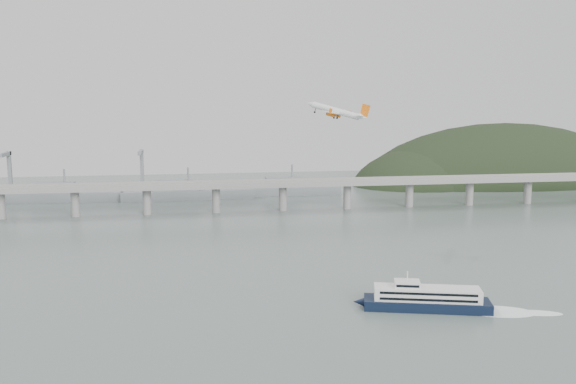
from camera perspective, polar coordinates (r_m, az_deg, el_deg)
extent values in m
plane|color=#586662|center=(265.18, 1.96, -9.47)|extent=(900.00, 900.00, 0.00)
cube|color=gray|center=(454.27, -2.98, 0.67)|extent=(800.00, 22.00, 2.20)
cube|color=gray|center=(443.66, -2.83, 0.74)|extent=(800.00, 0.60, 1.80)
cube|color=gray|center=(464.35, -3.13, 1.09)|extent=(800.00, 0.60, 1.80)
cylinder|color=gray|center=(471.36, -25.28, -1.14)|extent=(6.00, 6.00, 21.00)
cylinder|color=gray|center=(460.08, -19.28, -1.02)|extent=(6.00, 6.00, 21.00)
cylinder|color=gray|center=(454.06, -13.06, -0.88)|extent=(6.00, 6.00, 21.00)
cylinder|color=gray|center=(453.51, -6.74, -0.73)|extent=(6.00, 6.00, 21.00)
cylinder|color=gray|center=(458.44, -0.49, -0.58)|extent=(6.00, 6.00, 21.00)
cylinder|color=gray|center=(468.68, 5.56, -0.42)|extent=(6.00, 6.00, 21.00)
cylinder|color=gray|center=(483.90, 11.29, -0.26)|extent=(6.00, 6.00, 21.00)
cylinder|color=gray|center=(503.64, 16.62, -0.11)|extent=(6.00, 6.00, 21.00)
cylinder|color=gray|center=(527.40, 21.51, 0.02)|extent=(6.00, 6.00, 21.00)
ellipsoid|color=black|center=(667.51, 19.38, -0.59)|extent=(320.00, 150.00, 156.00)
ellipsoid|color=black|center=(617.41, 12.10, -0.43)|extent=(140.00, 110.00, 96.00)
ellipsoid|color=black|center=(724.12, 25.24, -0.80)|extent=(220.00, 140.00, 120.00)
cube|color=slate|center=(532.56, -20.10, -0.42)|extent=(95.67, 20.15, 8.00)
cube|color=slate|center=(533.32, -21.15, 0.40)|extent=(33.90, 15.02, 8.00)
cylinder|color=slate|center=(530.46, -20.19, 1.28)|extent=(1.60, 1.60, 14.00)
cube|color=slate|center=(518.14, -9.28, -0.25)|extent=(110.55, 21.43, 8.00)
cube|color=slate|center=(517.11, -10.52, 0.60)|extent=(39.01, 16.73, 8.00)
cylinder|color=slate|center=(515.98, -9.32, 1.51)|extent=(1.60, 1.60, 14.00)
cube|color=slate|center=(535.63, 0.38, 0.15)|extent=(85.00, 13.60, 8.00)
cube|color=slate|center=(533.17, -0.52, 0.98)|extent=(29.75, 11.90, 8.00)
cylinder|color=slate|center=(533.55, 0.39, 1.85)|extent=(1.60, 1.60, 14.00)
cube|color=slate|center=(570.81, -24.57, 1.51)|extent=(3.00, 3.00, 40.00)
cube|color=slate|center=(559.54, -24.95, 3.22)|extent=(3.00, 28.00, 3.00)
cube|color=slate|center=(552.20, -13.49, 1.84)|extent=(3.00, 3.00, 40.00)
cube|color=slate|center=(540.53, -13.63, 3.61)|extent=(3.00, 28.00, 3.00)
cube|color=black|center=(251.71, 12.85, -10.20)|extent=(50.69, 24.79, 3.95)
cone|color=black|center=(250.05, 6.68, -10.17)|extent=(5.82, 5.14, 3.95)
cube|color=silver|center=(250.34, 12.88, -9.24)|extent=(42.56, 20.75, 4.93)
cube|color=black|center=(245.24, 13.02, -9.31)|extent=(36.12, 10.33, 0.99)
cube|color=black|center=(245.96, 13.01, -9.83)|extent=(36.12, 10.33, 0.99)
cube|color=black|center=(254.68, 12.77, -8.63)|extent=(36.12, 10.33, 0.99)
cube|color=black|center=(255.38, 12.75, -9.13)|extent=(36.12, 10.33, 0.99)
cube|color=silver|center=(248.44, 11.09, -8.42)|extent=(11.37, 9.33, 2.56)
cube|color=black|center=(245.11, 11.15, -8.65)|extent=(8.58, 2.53, 0.99)
cylinder|color=silver|center=(247.55, 11.11, -7.72)|extent=(0.61, 0.61, 3.95)
ellipsoid|color=white|center=(256.97, 19.07, -10.53)|extent=(31.20, 21.39, 0.20)
ellipsoid|color=white|center=(260.36, 22.09, -10.44)|extent=(22.44, 12.62, 0.20)
cylinder|color=white|center=(339.19, 4.48, 7.59)|extent=(24.17, 19.14, 10.10)
cone|color=white|center=(344.56, 2.08, 8.25)|extent=(5.85, 5.57, 4.41)
cone|color=white|center=(334.32, 7.04, 6.95)|extent=(6.60, 5.91, 4.65)
cube|color=white|center=(338.93, 4.59, 7.39)|extent=(22.01, 30.62, 3.21)
cube|color=white|center=(334.56, 6.92, 7.11)|extent=(8.93, 11.57, 1.59)
cube|color=orange|center=(334.16, 7.22, 7.59)|extent=(5.22, 3.21, 7.25)
cylinder|color=orange|center=(344.56, 4.60, 7.20)|extent=(5.00, 4.49, 3.21)
cylinder|color=black|center=(345.22, 4.28, 7.29)|extent=(1.98, 2.26, 2.27)
cube|color=white|center=(344.51, 4.64, 7.35)|extent=(2.38, 1.62, 1.74)
cylinder|color=orange|center=(334.39, 4.00, 7.26)|extent=(5.00, 4.49, 3.21)
cylinder|color=black|center=(335.07, 3.68, 7.35)|extent=(1.98, 2.26, 2.27)
cube|color=white|center=(334.34, 4.04, 7.42)|extent=(2.38, 1.62, 1.74)
cylinder|color=black|center=(341.43, 4.65, 7.08)|extent=(1.02, 0.70, 2.38)
cylinder|color=black|center=(341.49, 4.60, 6.91)|extent=(1.33, 1.00, 1.32)
cylinder|color=black|center=(336.61, 4.37, 7.11)|extent=(1.02, 0.70, 2.38)
cylinder|color=black|center=(336.67, 4.32, 6.94)|extent=(1.33, 1.00, 1.32)
cylinder|color=black|center=(343.29, 2.56, 7.65)|extent=(1.02, 0.70, 2.38)
cylinder|color=black|center=(343.35, 2.51, 7.47)|extent=(1.33, 1.00, 1.32)
cube|color=orange|center=(354.07, 5.80, 7.39)|extent=(1.92, 1.21, 2.67)
cube|color=orange|center=(322.51, 4.01, 7.61)|extent=(1.92, 1.21, 2.67)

